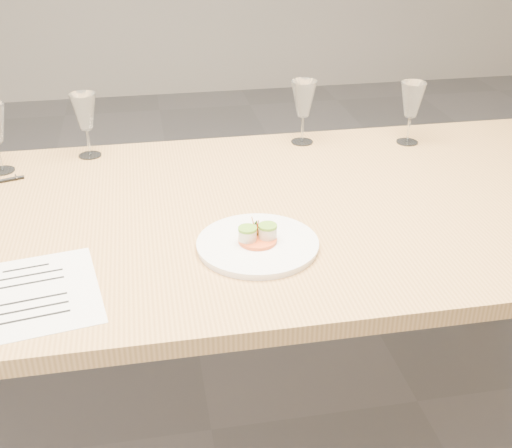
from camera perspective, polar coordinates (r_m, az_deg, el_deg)
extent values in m
plane|color=slate|center=(2.06, -4.00, -17.78)|extent=(7.00, 7.00, 0.00)
cube|color=tan|center=(1.61, -4.86, 0.52)|extent=(2.40, 1.00, 0.04)
cylinder|color=tan|center=(2.47, 20.74, -0.78)|extent=(0.07, 0.07, 0.71)
cylinder|color=white|center=(1.43, 0.14, -1.88)|extent=(0.27, 0.27, 0.01)
cylinder|color=white|center=(1.43, 0.15, -1.68)|extent=(0.27, 0.27, 0.01)
cylinder|color=orange|center=(1.43, 0.15, -1.47)|extent=(0.09, 0.09, 0.01)
cylinder|color=beige|center=(1.42, -0.76, -0.98)|extent=(0.04, 0.04, 0.03)
cylinder|color=beige|center=(1.43, 1.05, -0.74)|extent=(0.04, 0.04, 0.03)
cylinder|color=#70A22D|center=(1.41, -0.76, -0.42)|extent=(0.04, 0.04, 0.01)
cylinder|color=#70A22D|center=(1.42, 1.05, -0.19)|extent=(0.04, 0.04, 0.01)
cylinder|color=tan|center=(1.40, 2.60, -2.29)|extent=(0.04, 0.04, 0.00)
cube|color=white|center=(1.36, -18.70, -5.81)|extent=(0.28, 0.33, 0.00)
cube|color=black|center=(1.45, -19.77, -3.70)|extent=(0.09, 0.02, 0.00)
cube|color=black|center=(1.42, -19.72, -4.34)|extent=(0.14, 0.03, 0.00)
cube|color=black|center=(1.39, -19.66, -5.00)|extent=(0.14, 0.03, 0.00)
cube|color=black|center=(1.34, -19.54, -6.39)|extent=(0.14, 0.03, 0.00)
cube|color=black|center=(1.31, -19.47, -7.13)|extent=(0.14, 0.03, 0.00)
cube|color=black|center=(1.29, -19.40, -7.90)|extent=(0.14, 0.03, 0.00)
cube|color=silver|center=(1.88, -20.56, 4.01)|extent=(0.01, 0.03, 0.00)
cylinder|color=white|center=(1.95, -21.61, 4.43)|extent=(0.07, 0.07, 0.00)
cylinder|color=white|center=(1.94, -21.84, 5.60)|extent=(0.01, 0.01, 0.08)
cylinder|color=white|center=(1.99, -14.53, 5.93)|extent=(0.07, 0.07, 0.00)
cylinder|color=white|center=(1.97, -14.67, 7.07)|extent=(0.01, 0.01, 0.08)
cone|color=white|center=(1.94, -15.01, 9.63)|extent=(0.08, 0.08, 0.10)
cylinder|color=white|center=(2.03, 4.11, 7.29)|extent=(0.07, 0.07, 0.00)
cylinder|color=white|center=(2.02, 4.15, 8.46)|extent=(0.01, 0.01, 0.08)
cone|color=white|center=(1.99, 4.25, 11.07)|extent=(0.08, 0.08, 0.11)
cylinder|color=white|center=(2.08, 13.28, 7.10)|extent=(0.07, 0.07, 0.00)
cylinder|color=white|center=(2.06, 13.41, 8.21)|extent=(0.01, 0.01, 0.08)
cone|color=white|center=(2.03, 13.71, 10.70)|extent=(0.08, 0.08, 0.11)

